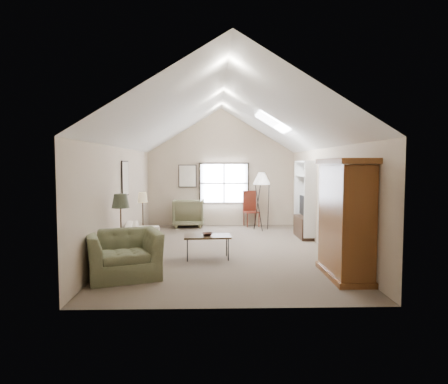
{
  "coord_description": "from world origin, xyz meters",
  "views": [
    {
      "loc": [
        -0.28,
        -9.69,
        2.11
      ],
      "look_at": [
        0.0,
        0.4,
        1.4
      ],
      "focal_mm": 32.0,
      "sensor_mm": 36.0,
      "label": 1
    }
  ],
  "objects_px": {
    "armchair_far": "(189,213)",
    "side_table": "(134,254)",
    "sofa": "(143,237)",
    "armchair_near": "(123,254)",
    "armoire": "(345,218)",
    "coffee_table": "(207,247)",
    "side_chair": "(251,209)"
  },
  "relations": [
    {
      "from": "armchair_near",
      "to": "sofa",
      "type": "bearing_deg",
      "value": 71.58
    },
    {
      "from": "armoire",
      "to": "side_table",
      "type": "height_order",
      "value": "armoire"
    },
    {
      "from": "sofa",
      "to": "coffee_table",
      "type": "relative_size",
      "value": 2.12
    },
    {
      "from": "side_chair",
      "to": "armoire",
      "type": "bearing_deg",
      "value": -91.94
    },
    {
      "from": "armchair_far",
      "to": "side_chair",
      "type": "relative_size",
      "value": 0.87
    },
    {
      "from": "armchair_far",
      "to": "side_table",
      "type": "relative_size",
      "value": 1.9
    },
    {
      "from": "coffee_table",
      "to": "side_table",
      "type": "height_order",
      "value": "side_table"
    },
    {
      "from": "sofa",
      "to": "side_chair",
      "type": "xyz_separation_m",
      "value": [
        3.02,
        3.7,
        0.28
      ]
    },
    {
      "from": "armoire",
      "to": "side_chair",
      "type": "xyz_separation_m",
      "value": [
        -1.16,
        6.1,
        -0.5
      ]
    },
    {
      "from": "coffee_table",
      "to": "side_table",
      "type": "distance_m",
      "value": 1.64
    },
    {
      "from": "armchair_far",
      "to": "side_table",
      "type": "xyz_separation_m",
      "value": [
        -0.81,
        -5.3,
        -0.2
      ]
    },
    {
      "from": "armoire",
      "to": "armchair_near",
      "type": "height_order",
      "value": "armoire"
    },
    {
      "from": "armchair_far",
      "to": "side_table",
      "type": "bearing_deg",
      "value": 82.36
    },
    {
      "from": "armchair_near",
      "to": "side_chair",
      "type": "relative_size",
      "value": 1.1
    },
    {
      "from": "sofa",
      "to": "side_table",
      "type": "bearing_deg",
      "value": 174.82
    },
    {
      "from": "armoire",
      "to": "coffee_table",
      "type": "xyz_separation_m",
      "value": [
        -2.58,
        1.47,
        -0.84
      ]
    },
    {
      "from": "side_chair",
      "to": "side_table",
      "type": "bearing_deg",
      "value": -131.57
    },
    {
      "from": "armchair_far",
      "to": "side_chair",
      "type": "bearing_deg",
      "value": -178.97
    },
    {
      "from": "armchair_far",
      "to": "armoire",
      "type": "bearing_deg",
      "value": 119.24
    },
    {
      "from": "side_chair",
      "to": "armchair_near",
      "type": "bearing_deg",
      "value": -129.04
    },
    {
      "from": "sofa",
      "to": "coffee_table",
      "type": "xyz_separation_m",
      "value": [
        1.59,
        -0.94,
        -0.05
      ]
    },
    {
      "from": "sofa",
      "to": "armchair_near",
      "type": "relative_size",
      "value": 1.65
    },
    {
      "from": "armoire",
      "to": "side_chair",
      "type": "relative_size",
      "value": 1.83
    },
    {
      "from": "armchair_near",
      "to": "coffee_table",
      "type": "height_order",
      "value": "armchair_near"
    },
    {
      "from": "side_table",
      "to": "side_chair",
      "type": "distance_m",
      "value": 6.06
    },
    {
      "from": "sofa",
      "to": "armchair_near",
      "type": "height_order",
      "value": "armchair_near"
    },
    {
      "from": "sofa",
      "to": "armchair_near",
      "type": "xyz_separation_m",
      "value": [
        0.05,
        -2.31,
        0.11
      ]
    },
    {
      "from": "armoire",
      "to": "coffee_table",
      "type": "bearing_deg",
      "value": 150.4
    },
    {
      "from": "armchair_far",
      "to": "coffee_table",
      "type": "relative_size",
      "value": 1.01
    },
    {
      "from": "armoire",
      "to": "armchair_near",
      "type": "bearing_deg",
      "value": 178.71
    },
    {
      "from": "armoire",
      "to": "coffee_table",
      "type": "distance_m",
      "value": 3.09
    },
    {
      "from": "coffee_table",
      "to": "armchair_far",
      "type": "bearing_deg",
      "value": 98.44
    }
  ]
}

